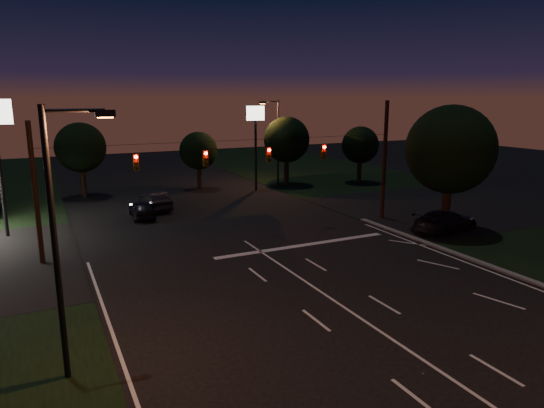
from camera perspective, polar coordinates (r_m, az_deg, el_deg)
ground at (r=20.58m, az=12.61°, el=-14.42°), size 140.00×140.00×0.00m
cross_street_right at (r=44.76m, az=19.99°, el=-0.20°), size 20.00×16.00×0.02m
stop_bar at (r=31.00m, az=3.71°, el=-4.85°), size 12.00×0.50×0.01m
utility_pole_right at (r=38.73m, az=12.76°, el=-1.63°), size 0.30×0.30×9.00m
utility_pole_left at (r=30.58m, az=-25.35°, el=-6.32°), size 0.28×0.28×8.00m
signal_span at (r=31.63m, az=-4.04°, el=5.69°), size 24.00×0.40×1.56m
pole_sign_right at (r=48.48m, az=-1.95°, el=8.91°), size 1.80×0.30×8.40m
street_light_left at (r=16.65m, az=-23.46°, el=-2.34°), size 2.20×0.35×9.00m
street_light_right_far at (r=51.73m, az=0.45°, el=8.02°), size 2.20×0.35×9.00m
tree_right_near at (r=35.27m, az=20.08°, el=5.94°), size 6.00×6.00×8.76m
tree_far_b at (r=48.66m, az=-21.58°, el=6.14°), size 4.60×4.60×6.98m
tree_far_c at (r=49.81m, az=-8.67°, el=6.17°), size 3.80×3.80×5.86m
tree_far_d at (r=51.35m, az=1.68°, el=7.52°), size 4.80×4.80×7.30m
tree_far_e at (r=53.93m, az=10.29°, el=6.80°), size 4.00×4.00×6.18m
car_oncoming_a at (r=38.97m, az=-15.03°, el=-0.58°), size 1.91×4.28×1.43m
car_oncoming_b at (r=41.68m, az=-13.58°, el=0.37°), size 1.94×4.66×1.50m
car_cross at (r=36.04m, az=19.78°, el=-1.87°), size 5.50×2.90×1.52m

